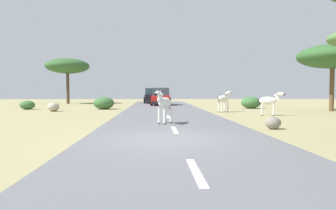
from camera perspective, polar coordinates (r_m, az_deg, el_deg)
ground_plane at (r=9.73m, az=-0.67°, el=-6.39°), size 90.00×90.00×0.00m
road at (r=9.75m, az=1.98°, el=-6.22°), size 6.00×64.00×0.05m
lane_markings at (r=8.76m, az=2.50°, el=-7.06°), size 0.16×56.00×0.01m
zebra_0 at (r=13.85m, az=-0.69°, el=0.28°), size 0.95×1.49×1.51m
zebra_1 at (r=19.91m, az=18.05°, el=0.70°), size 1.51×0.78×1.48m
zebra_2 at (r=22.26m, az=10.21°, el=1.06°), size 1.35×1.23×1.53m
car_0 at (r=31.78m, az=-1.25°, el=1.47°), size 2.21×4.43×1.74m
car_1 at (r=36.92m, az=-2.89°, el=1.64°), size 2.10×4.38×1.74m
tree_0 at (r=25.89m, az=27.90°, el=7.83°), size 4.99×4.99×4.88m
tree_1 at (r=37.71m, az=-17.90°, el=6.76°), size 4.92×4.92×5.17m
bush_0 at (r=27.51m, az=-24.34°, el=0.00°), size 1.18×1.06×0.71m
bush_3 at (r=27.37m, az=14.94°, el=0.44°), size 1.66×1.50×1.00m
bush_4 at (r=25.82m, az=-11.67°, el=0.35°), size 1.67×1.50×1.00m
rock_0 at (r=24.19m, az=-20.22°, el=-0.33°), size 0.83×0.88×0.66m
rock_1 at (r=13.01m, az=18.68°, el=-3.13°), size 0.62×0.51×0.50m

